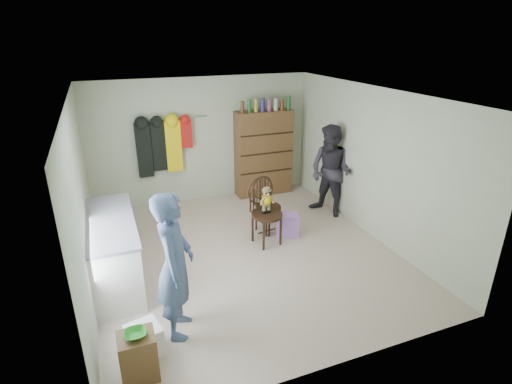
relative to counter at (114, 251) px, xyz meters
name	(u,v)px	position (x,y,z in m)	size (l,w,h in m)	color
ground_plane	(246,254)	(1.95, 0.00, -0.47)	(5.00, 5.00, 0.00)	beige
room_walls	(233,150)	(1.95, 0.53, 1.11)	(5.00, 5.00, 5.00)	beige
counter	(114,251)	(0.00, 0.00, 0.00)	(0.64, 1.86, 0.94)	silver
stool	(138,357)	(0.10, -1.90, -0.21)	(0.36, 0.31, 0.52)	brown
bowl	(135,334)	(0.10, -1.90, 0.07)	(0.22, 0.22, 0.05)	green
plastic_tub	(144,340)	(0.19, -1.58, -0.30)	(0.35, 0.34, 0.34)	white
chair_front	(265,207)	(2.38, 0.26, 0.17)	(0.58, 0.58, 1.13)	black
chair_far	(266,202)	(2.57, 0.66, 0.06)	(0.53, 0.53, 0.98)	black
striped_bag	(287,225)	(2.83, 0.33, -0.27)	(0.38, 0.29, 0.40)	pink
person_left	(175,266)	(0.62, -1.35, 0.41)	(0.64, 0.42, 1.76)	#415478
person_right	(331,171)	(3.95, 0.83, 0.40)	(0.85, 0.66, 1.74)	#2D2B33
dresser	(264,152)	(3.20, 2.30, 0.44)	(1.20, 0.39, 2.07)	brown
coat_rack	(163,146)	(1.12, 2.38, 0.78)	(1.42, 0.12, 1.09)	#99999E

